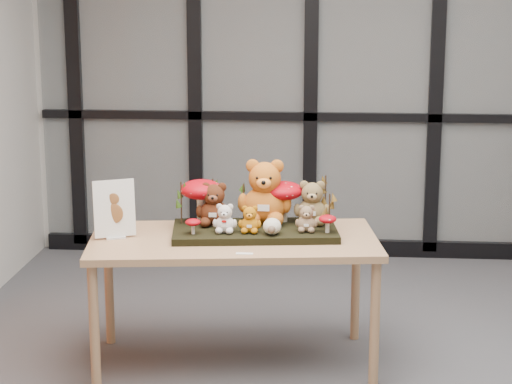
# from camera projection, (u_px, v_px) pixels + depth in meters

# --- Properties ---
(room_shell) EXTENTS (5.00, 5.00, 5.00)m
(room_shell) POSITION_uv_depth(u_px,v_px,m) (400.00, 56.00, 4.20)
(room_shell) COLOR beige
(room_shell) RESTS_ON floor
(glass_partition) EXTENTS (4.90, 0.06, 2.78)m
(glass_partition) POSITION_uv_depth(u_px,v_px,m) (374.00, 67.00, 6.66)
(glass_partition) COLOR #2D383F
(glass_partition) RESTS_ON floor
(display_table) EXTENTS (1.58, 0.93, 0.70)m
(display_table) POSITION_uv_depth(u_px,v_px,m) (234.00, 250.00, 4.86)
(display_table) COLOR tan
(display_table) RESTS_ON floor
(diorama_tray) EXTENTS (0.91, 0.53, 0.04)m
(diorama_tray) POSITION_uv_depth(u_px,v_px,m) (255.00, 231.00, 4.90)
(diorama_tray) COLOR black
(diorama_tray) RESTS_ON display_table
(bear_pooh_yellow) EXTENTS (0.32, 0.30, 0.38)m
(bear_pooh_yellow) POSITION_uv_depth(u_px,v_px,m) (265.00, 188.00, 4.96)
(bear_pooh_yellow) COLOR #C2631B
(bear_pooh_yellow) RESTS_ON diorama_tray
(bear_brown_medium) EXTENTS (0.21, 0.20, 0.25)m
(bear_brown_medium) POSITION_uv_depth(u_px,v_px,m) (214.00, 202.00, 4.93)
(bear_brown_medium) COLOR #481F0F
(bear_brown_medium) RESTS_ON diorama_tray
(bear_tan_back) EXTENTS (0.22, 0.20, 0.26)m
(bear_tan_back) POSITION_uv_depth(u_px,v_px,m) (312.00, 200.00, 4.96)
(bear_tan_back) COLOR olive
(bear_tan_back) RESTS_ON diorama_tray
(bear_small_yellow) EXTENTS (0.13, 0.12, 0.16)m
(bear_small_yellow) POSITION_uv_depth(u_px,v_px,m) (250.00, 218.00, 4.79)
(bear_small_yellow) COLOR #B6680C
(bear_small_yellow) RESTS_ON diorama_tray
(bear_white_bow) EXTENTS (0.14, 0.13, 0.17)m
(bear_white_bow) POSITION_uv_depth(u_px,v_px,m) (225.00, 217.00, 4.79)
(bear_white_bow) COLOR silver
(bear_white_bow) RESTS_ON diorama_tray
(bear_beige_small) EXTENTS (0.13, 0.12, 0.15)m
(bear_beige_small) POSITION_uv_depth(u_px,v_px,m) (307.00, 217.00, 4.81)
(bear_beige_small) COLOR #876A4C
(bear_beige_small) RESTS_ON diorama_tray
(plush_cream_hedgehog) EXTENTS (0.08, 0.07, 0.09)m
(plush_cream_hedgehog) POSITION_uv_depth(u_px,v_px,m) (272.00, 225.00, 4.76)
(plush_cream_hedgehog) COLOR #EBE6CB
(plush_cream_hedgehog) RESTS_ON diorama_tray
(mushroom_back_left) EXTENTS (0.23, 0.23, 0.25)m
(mushroom_back_left) POSITION_uv_depth(u_px,v_px,m) (201.00, 199.00, 5.00)
(mushroom_back_left) COLOR #9B050E
(mushroom_back_left) RESTS_ON diorama_tray
(mushroom_back_right) EXTENTS (0.22, 0.22, 0.24)m
(mushroom_back_right) POSITION_uv_depth(u_px,v_px,m) (283.00, 200.00, 5.00)
(mushroom_back_right) COLOR #9B050E
(mushroom_back_right) RESTS_ON diorama_tray
(mushroom_front_left) EXTENTS (0.08, 0.08, 0.09)m
(mushroom_front_left) POSITION_uv_depth(u_px,v_px,m) (193.00, 226.00, 4.77)
(mushroom_front_left) COLOR #9B050E
(mushroom_front_left) RESTS_ON diorama_tray
(mushroom_front_right) EXTENTS (0.09, 0.09, 0.10)m
(mushroom_front_right) POSITION_uv_depth(u_px,v_px,m) (327.00, 223.00, 4.79)
(mushroom_front_right) COLOR #9B050E
(mushroom_front_right) RESTS_ON diorama_tray
(sprig_green_far_left) EXTENTS (0.05, 0.05, 0.23)m
(sprig_green_far_left) POSITION_uv_depth(u_px,v_px,m) (181.00, 203.00, 4.96)
(sprig_green_far_left) COLOR #1B3A0D
(sprig_green_far_left) RESTS_ON diorama_tray
(sprig_green_mid_left) EXTENTS (0.05, 0.05, 0.23)m
(sprig_green_mid_left) POSITION_uv_depth(u_px,v_px,m) (213.00, 200.00, 5.02)
(sprig_green_mid_left) COLOR #1B3A0D
(sprig_green_mid_left) RESTS_ON diorama_tray
(sprig_dry_far_right) EXTENTS (0.05, 0.05, 0.26)m
(sprig_dry_far_right) POSITION_uv_depth(u_px,v_px,m) (325.00, 199.00, 4.97)
(sprig_dry_far_right) COLOR brown
(sprig_dry_far_right) RESTS_ON diorama_tray
(sprig_dry_mid_right) EXTENTS (0.05, 0.05, 0.18)m
(sprig_dry_mid_right) POSITION_uv_depth(u_px,v_px,m) (329.00, 211.00, 4.87)
(sprig_dry_mid_right) COLOR brown
(sprig_dry_mid_right) RESTS_ON diorama_tray
(sprig_green_centre) EXTENTS (0.05, 0.05, 0.20)m
(sprig_green_centre) POSITION_uv_depth(u_px,v_px,m) (244.00, 202.00, 5.04)
(sprig_green_centre) COLOR #1B3A0D
(sprig_green_centre) RESTS_ON diorama_tray
(sign_holder) EXTENTS (0.21, 0.12, 0.31)m
(sign_holder) POSITION_uv_depth(u_px,v_px,m) (114.00, 211.00, 4.80)
(sign_holder) COLOR silver
(sign_holder) RESTS_ON display_table
(label_card) EXTENTS (0.08, 0.03, 0.00)m
(label_card) POSITION_uv_depth(u_px,v_px,m) (244.00, 254.00, 4.55)
(label_card) COLOR white
(label_card) RESTS_ON display_table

